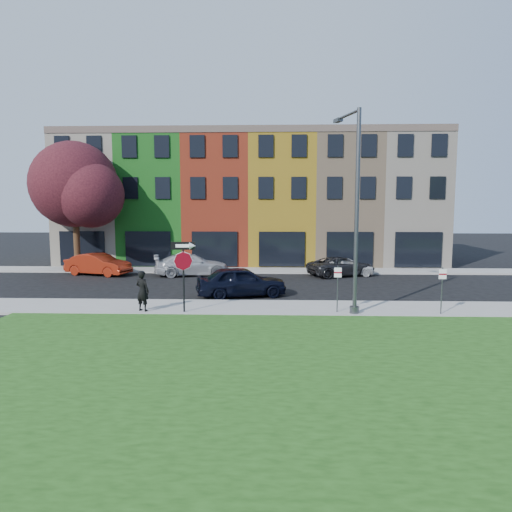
{
  "coord_description": "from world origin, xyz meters",
  "views": [
    {
      "loc": [
        -0.74,
        -17.51,
        4.78
      ],
      "look_at": [
        -1.49,
        4.0,
        2.35
      ],
      "focal_mm": 32.0,
      "sensor_mm": 36.0,
      "label": 1
    }
  ],
  "objects_px": {
    "street_lamp": "(355,212)",
    "stop_sign": "(183,262)",
    "man": "(142,291)",
    "sedan_near": "(241,281)"
  },
  "relations": [
    {
      "from": "street_lamp",
      "to": "stop_sign",
      "type": "bearing_deg",
      "value": 165.74
    },
    {
      "from": "stop_sign",
      "to": "street_lamp",
      "type": "height_order",
      "value": "street_lamp"
    },
    {
      "from": "stop_sign",
      "to": "street_lamp",
      "type": "distance_m",
      "value": 7.66
    },
    {
      "from": "stop_sign",
      "to": "sedan_near",
      "type": "xyz_separation_m",
      "value": [
        2.23,
        4.03,
        -1.51
      ]
    },
    {
      "from": "stop_sign",
      "to": "street_lamp",
      "type": "bearing_deg",
      "value": 2.12
    },
    {
      "from": "man",
      "to": "sedan_near",
      "type": "bearing_deg",
      "value": -112.68
    },
    {
      "from": "stop_sign",
      "to": "sedan_near",
      "type": "distance_m",
      "value": 4.85
    },
    {
      "from": "sedan_near",
      "to": "street_lamp",
      "type": "distance_m",
      "value": 7.36
    },
    {
      "from": "man",
      "to": "street_lamp",
      "type": "xyz_separation_m",
      "value": [
        9.19,
        0.08,
        3.46
      ]
    },
    {
      "from": "man",
      "to": "street_lamp",
      "type": "relative_size",
      "value": 0.21
    }
  ]
}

